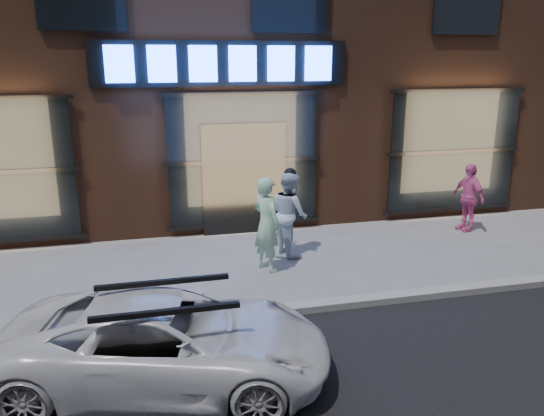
{
  "coord_description": "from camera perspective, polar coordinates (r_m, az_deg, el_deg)",
  "views": [
    {
      "loc": [
        -2.0,
        -7.02,
        3.74
      ],
      "look_at": [
        0.06,
        1.6,
        1.2
      ],
      "focal_mm": 35.0,
      "sensor_mm": 36.0,
      "label": 1
    }
  ],
  "objects": [
    {
      "name": "ground",
      "position": [
        8.2,
        2.21,
        -11.15
      ],
      "size": [
        90.0,
        90.0,
        0.0
      ],
      "primitive_type": "plane",
      "color": "slate",
      "rests_on": "ground"
    },
    {
      "name": "man_cap",
      "position": [
        10.24,
        1.91,
        -0.57
      ],
      "size": [
        0.78,
        0.91,
        1.65
      ],
      "primitive_type": "imported",
      "rotation": [
        0.0,
        0.0,
        1.78
      ],
      "color": "white",
      "rests_on": "ground"
    },
    {
      "name": "man_bowtie",
      "position": [
        9.44,
        -0.56,
        -1.76
      ],
      "size": [
        0.66,
        0.75,
        1.73
      ],
      "primitive_type": "imported",
      "rotation": [
        0.0,
        0.0,
        2.05
      ],
      "color": "#B7F1C9",
      "rests_on": "ground"
    },
    {
      "name": "white_suv",
      "position": [
        6.51,
        -11.21,
        -13.91
      ],
      "size": [
        4.13,
        2.6,
        1.06
      ],
      "primitive_type": "imported",
      "rotation": [
        0.0,
        0.0,
        1.34
      ],
      "color": "silver",
      "rests_on": "ground"
    },
    {
      "name": "curb",
      "position": [
        8.18,
        2.22,
        -10.78
      ],
      "size": [
        60.0,
        0.25,
        0.12
      ],
      "primitive_type": "cube",
      "color": "gray",
      "rests_on": "ground"
    },
    {
      "name": "passerby",
      "position": [
        12.44,
        20.34,
        1.1
      ],
      "size": [
        0.51,
        0.93,
        1.51
      ],
      "primitive_type": "imported",
      "rotation": [
        0.0,
        0.0,
        -1.4
      ],
      "color": "pink",
      "rests_on": "ground"
    },
    {
      "name": "storefront_building",
      "position": [
        15.2,
        -6.29,
        21.23
      ],
      "size": [
        30.2,
        8.28,
        10.3
      ],
      "color": "#54301E",
      "rests_on": "ground"
    }
  ]
}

